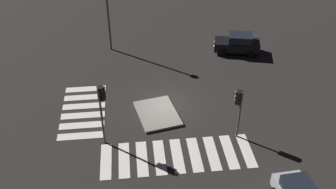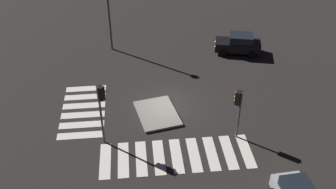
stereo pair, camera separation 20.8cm
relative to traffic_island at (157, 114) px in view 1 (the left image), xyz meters
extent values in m
plane|color=black|center=(-1.06, 0.91, -0.09)|extent=(80.00, 80.00, 0.00)
cube|color=gray|center=(0.00, 0.00, 0.00)|extent=(4.19, 3.47, 0.18)
cylinder|color=black|center=(8.29, 7.76, 0.23)|extent=(0.66, 0.28, 0.65)
cube|color=black|center=(-8.64, 8.18, 0.62)|extent=(2.69, 4.43, 0.85)
cube|color=black|center=(-8.58, 8.43, 1.39)|extent=(2.06, 2.43, 0.69)
cylinder|color=black|center=(-8.10, 6.73, 0.24)|extent=(0.39, 0.70, 0.67)
cylinder|color=black|center=(-9.79, 7.14, 0.24)|extent=(0.39, 0.70, 0.67)
cylinder|color=black|center=(-7.50, 9.23, 0.24)|extent=(0.39, 0.70, 0.67)
cylinder|color=black|center=(-9.19, 9.63, 0.24)|extent=(0.39, 0.70, 0.67)
sphere|color=#F2EABF|center=(-8.64, 6.10, 0.62)|extent=(0.22, 0.22, 0.22)
sphere|color=#F2EABF|center=(-9.59, 6.33, 0.62)|extent=(0.22, 0.22, 0.22)
cylinder|color=#47474C|center=(3.03, 5.21, 1.76)|extent=(0.14, 0.14, 3.71)
cube|color=black|center=(2.91, 5.08, 3.14)|extent=(0.54, 0.54, 0.96)
sphere|color=red|center=(2.77, 4.93, 3.44)|extent=(0.22, 0.22, 0.22)
sphere|color=orange|center=(2.77, 4.93, 3.14)|extent=(0.22, 0.22, 0.22)
sphere|color=green|center=(2.77, 4.93, 2.84)|extent=(0.22, 0.22, 0.22)
cylinder|color=#47474C|center=(2.67, -3.80, 2.16)|extent=(0.14, 0.14, 4.49)
cube|color=black|center=(2.56, -3.66, 3.92)|extent=(0.54, 0.52, 0.96)
sphere|color=red|center=(2.44, -3.51, 4.22)|extent=(0.22, 0.22, 0.22)
sphere|color=orange|center=(2.44, -3.51, 3.92)|extent=(0.22, 0.22, 0.22)
sphere|color=green|center=(2.44, -3.51, 3.62)|extent=(0.22, 0.22, 0.22)
cylinder|color=#47474C|center=(-10.46, -3.49, 3.54)|extent=(0.18, 0.18, 7.26)
cube|color=silver|center=(-3.94, -5.48, -0.08)|extent=(0.70, 3.20, 0.02)
cube|color=silver|center=(-2.79, -5.48, -0.08)|extent=(0.70, 3.20, 0.02)
cube|color=silver|center=(-1.64, -5.48, -0.08)|extent=(0.70, 3.20, 0.02)
cube|color=silver|center=(-0.49, -5.48, -0.08)|extent=(0.70, 3.20, 0.02)
cube|color=silver|center=(0.66, -5.48, -0.08)|extent=(0.70, 3.20, 0.02)
cube|color=silver|center=(1.81, -5.48, -0.08)|extent=(0.70, 3.20, 0.02)
cube|color=silver|center=(4.48, -3.69, -0.08)|extent=(3.20, 0.70, 0.02)
cube|color=silver|center=(4.48, -2.54, -0.08)|extent=(3.20, 0.70, 0.02)
cube|color=silver|center=(4.48, -1.39, -0.08)|extent=(3.20, 0.70, 0.02)
cube|color=silver|center=(4.48, -0.24, -0.08)|extent=(3.20, 0.70, 0.02)
cube|color=silver|center=(4.48, 0.91, -0.08)|extent=(3.20, 0.70, 0.02)
cube|color=silver|center=(4.48, 2.06, -0.08)|extent=(3.20, 0.70, 0.02)
cube|color=silver|center=(4.48, 3.21, -0.08)|extent=(3.20, 0.70, 0.02)
cube|color=silver|center=(4.48, 4.36, -0.08)|extent=(3.20, 0.70, 0.02)
cube|color=silver|center=(4.48, 5.51, -0.08)|extent=(3.20, 0.70, 0.02)
camera|label=1|loc=(22.62, -1.71, 17.77)|focal=41.61mm
camera|label=2|loc=(22.64, -1.50, 17.77)|focal=41.61mm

